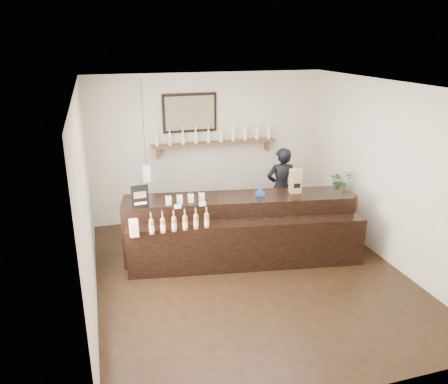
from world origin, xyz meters
name	(u,v)px	position (x,y,z in m)	size (l,w,h in m)	color
ground	(250,274)	(0.00, 0.00, 0.00)	(5.00, 5.00, 0.00)	black
room_shell	(253,167)	(0.00, 0.00, 1.70)	(5.00, 5.00, 5.00)	beige
back_wall_decor	(201,130)	(-0.16, 2.37, 1.76)	(2.66, 0.96, 1.69)	brown
counter	(240,231)	(0.02, 0.57, 0.48)	(3.69, 1.54, 1.19)	black
promo_sign	(140,197)	(-1.51, 0.64, 1.19)	(0.25, 0.04, 0.35)	black
paper_bag	(295,181)	(0.97, 0.61, 1.21)	(0.19, 0.15, 0.39)	#987949
tape_dispenser	(260,193)	(0.37, 0.63, 1.06)	(0.15, 0.10, 0.12)	#163C9E
side_cabinet	(337,213)	(2.00, 0.95, 0.39)	(0.54, 0.64, 0.79)	brown
potted_plant	(340,181)	(2.00, 0.95, 1.01)	(0.39, 0.34, 0.43)	#356528
shopkeeper	(281,183)	(1.14, 1.55, 0.87)	(0.63, 0.41, 1.73)	black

